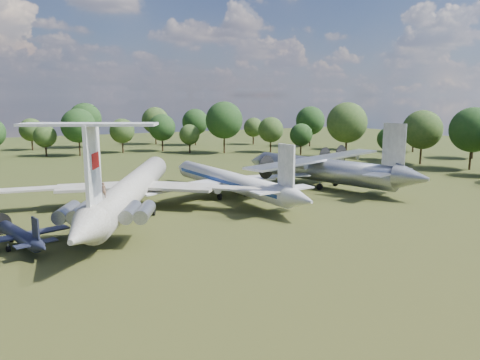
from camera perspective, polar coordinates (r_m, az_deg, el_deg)
name	(u,v)px	position (r m, az deg, el deg)	size (l,w,h in m)	color
ground	(148,217)	(68.27, -11.20, -4.43)	(300.00, 300.00, 0.00)	#244115
il62_airliner	(133,193)	(71.04, -12.87, -1.60)	(44.00, 57.20, 5.61)	silver
tu104_jet	(230,184)	(79.44, -1.27, -0.54)	(32.88, 43.84, 4.38)	white
an12_transport	(323,173)	(89.32, 10.10, 0.86)	(37.25, 41.63, 5.48)	#999BA1
small_prop_west	(20,239)	(58.83, -25.21, -6.48)	(11.34, 15.47, 2.27)	black
person_on_il62	(103,190)	(55.35, -16.31, -1.18)	(0.66, 0.43, 1.80)	#8C6147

